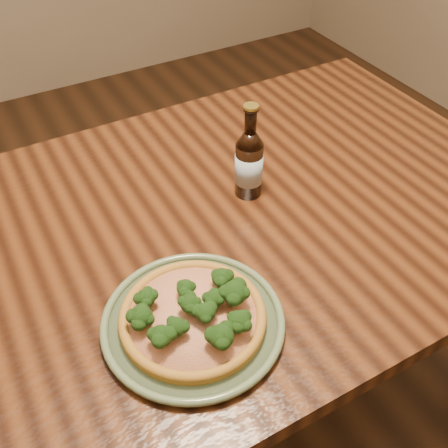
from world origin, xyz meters
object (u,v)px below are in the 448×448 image
plate (193,322)px  pizza (194,316)px  table (179,262)px  beer_bottle (249,163)px

plate → pizza: pizza is taller
pizza → plate: bearing=109.4°
table → plate: plate is taller
table → pizza: 0.27m
table → pizza: (-0.07, -0.23, 0.12)m
pizza → beer_bottle: 0.37m
pizza → table: bearing=72.0°
table → plate: (-0.07, -0.22, 0.10)m
beer_bottle → table: bearing=-151.7°
table → beer_bottle: bearing=10.1°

